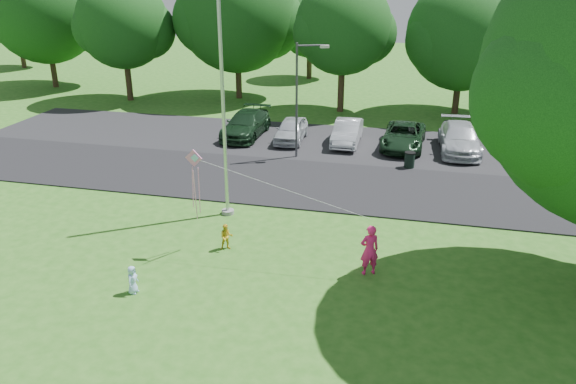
% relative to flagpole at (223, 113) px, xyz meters
% --- Properties ---
extents(ground, '(120.00, 120.00, 0.00)m').
position_rel_flagpole_xyz_m(ground, '(3.50, -5.00, -4.17)').
color(ground, '#2A631A').
rests_on(ground, ground).
extents(park_road, '(60.00, 6.00, 0.06)m').
position_rel_flagpole_xyz_m(park_road, '(3.50, 4.00, -4.14)').
color(park_road, black).
rests_on(park_road, ground).
extents(parking_strip, '(42.00, 7.00, 0.06)m').
position_rel_flagpole_xyz_m(parking_strip, '(3.50, 10.50, -4.14)').
color(parking_strip, black).
rests_on(parking_strip, ground).
extents(flagpole, '(0.50, 0.50, 10.00)m').
position_rel_flagpole_xyz_m(flagpole, '(0.00, 0.00, 0.00)').
color(flagpole, '#B7BABF').
rests_on(flagpole, ground).
extents(street_lamp, '(1.57, 0.75, 5.85)m').
position_rel_flagpole_xyz_m(street_lamp, '(1.37, 7.63, -0.65)').
color(street_lamp, '#3F3F44').
rests_on(street_lamp, ground).
extents(trash_can, '(0.53, 0.53, 0.84)m').
position_rel_flagpole_xyz_m(trash_can, '(6.93, 7.20, -3.74)').
color(trash_can, black).
rests_on(trash_can, ground).
extents(tree_row, '(64.35, 11.94, 10.88)m').
position_rel_flagpole_xyz_m(tree_row, '(5.09, 19.23, 1.55)').
color(tree_row, '#332316').
rests_on(tree_row, ground).
extents(horizon_trees, '(77.46, 7.20, 7.02)m').
position_rel_flagpole_xyz_m(horizon_trees, '(7.56, 28.88, 0.14)').
color(horizon_trees, '#332316').
rests_on(horizon_trees, ground).
extents(parked_cars, '(14.03, 5.07, 1.44)m').
position_rel_flagpole_xyz_m(parked_cars, '(3.81, 10.42, -3.43)').
color(parked_cars, black).
rests_on(parked_cars, ground).
extents(woman, '(0.75, 0.65, 1.73)m').
position_rel_flagpole_xyz_m(woman, '(6.01, -3.43, -3.30)').
color(woman, '#FF2178').
rests_on(woman, ground).
extents(child_yellow, '(0.57, 0.52, 0.96)m').
position_rel_flagpole_xyz_m(child_yellow, '(0.97, -2.90, -3.69)').
color(child_yellow, gold).
rests_on(child_yellow, ground).
extents(child_blue, '(0.31, 0.46, 0.91)m').
position_rel_flagpole_xyz_m(child_blue, '(-0.88, -6.26, -3.71)').
color(child_blue, '#A2C9F9').
rests_on(child_blue, ground).
extents(kite, '(6.27, 0.64, 2.62)m').
position_rel_flagpole_xyz_m(kite, '(0.18, -3.18, -1.20)').
color(kite, pink).
rests_on(kite, ground).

